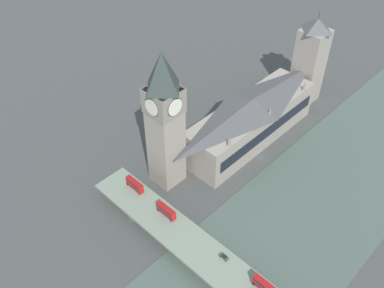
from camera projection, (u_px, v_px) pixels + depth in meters
The scene contains 10 objects.
ground_plane at pixel (261, 158), 223.27m from camera, with size 600.00×600.00×0.00m, color #424442.
river_water at pixel (324, 196), 203.77m from camera, with size 63.08×360.00×0.30m, color #47564C.
parliament_hall at pixel (251, 119), 226.23m from camera, with size 23.61×82.24×26.63m.
clock_tower at pixel (165, 119), 187.66m from camera, with size 14.30×14.30×70.67m.
victoria_tower at pixel (310, 61), 245.74m from camera, with size 14.51×14.51×55.96m.
road_bridge at pixel (236, 281), 164.84m from camera, with size 158.16×16.84×6.25m.
double_decker_bus_lead at pixel (265, 287), 158.98m from camera, with size 10.72×2.48×5.04m.
double_decker_bus_mid at pixel (166, 211), 185.81m from camera, with size 10.14×2.46×4.91m.
double_decker_bus_rear at pixel (135, 184), 197.27m from camera, with size 10.01×2.49×5.03m.
car_southbound_mid at pixel (224, 257), 170.95m from camera, with size 4.07×1.81×1.30m.
Camera 1 is at (-85.89, 140.99, 154.81)m, focal length 40.00 mm.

